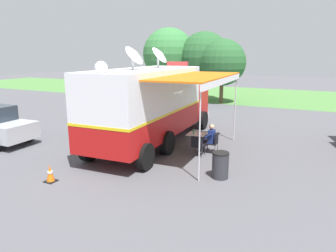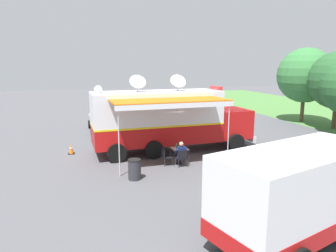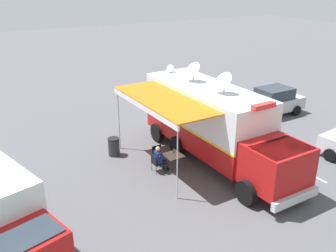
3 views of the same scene
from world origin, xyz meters
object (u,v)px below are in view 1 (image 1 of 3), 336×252
Objects in this scene: water_bottle at (194,132)px; traffic_cone at (50,174)px; folding_chair_beside_table at (198,144)px; command_truck at (154,102)px; folding_chair_at_table at (214,141)px; trash_bin at (220,165)px; car_behind_truck at (104,104)px; seated_responder at (209,138)px; folding_table at (197,135)px.

water_bottle is 6.12m from traffic_cone.
folding_chair_beside_table is at bearing 53.62° from traffic_cone.
folding_chair_at_table is (2.96, -0.19, -1.43)m from command_truck.
trash_bin reaches higher than traffic_cone.
car_behind_truck is (-5.95, 3.97, -1.07)m from command_truck.
car_behind_truck is at bearing 154.46° from seated_responder.
folding_chair_at_table is at bearing 54.23° from traffic_cone.
folding_table is at bearing 112.55° from folding_chair_beside_table.
seated_responder reaches higher than trash_bin.
folding_chair_beside_table is (-0.45, -0.73, 0.00)m from folding_chair_at_table.
folding_table is 0.24m from water_bottle.
car_behind_truck reaches higher than trash_bin.
seated_responder is (0.73, -0.01, -0.18)m from water_bottle.
folding_table reaches higher than traffic_cone.
folding_chair_beside_table is at bearing -121.61° from folding_chair_at_table.
car_behind_truck reaches higher than folding_chair_beside_table.
folding_chair_at_table is at bearing -25.01° from car_behind_truck.
folding_chair_at_table is 0.96× the size of trash_bin.
folding_chair_at_table reaches higher than traffic_cone.
car_behind_truck is (-9.99, 6.69, 0.42)m from trash_bin.
folding_table is at bearing 125.25° from trash_bin.
trash_bin is (4.04, -2.73, -1.49)m from command_truck.
car_behind_truck is (-8.00, 4.16, 0.05)m from water_bottle.
water_bottle is at bearing -179.77° from folding_chair_at_table.
traffic_cone is (-3.40, -4.62, -0.23)m from folding_chair_beside_table.
command_truck is 42.86× the size of water_bottle.
folding_chair_at_table is 2.75m from trash_bin.
command_truck is at bearing 159.94° from folding_chair_beside_table.
water_bottle is at bearing -5.48° from command_truck.
water_bottle is 3.24m from trash_bin.
folding_table is 9.06m from car_behind_truck.
car_behind_truck reaches higher than folding_chair_at_table.
folding_chair_beside_table is at bearing -109.81° from seated_responder.
folding_chair_at_table is 0.70× the size of seated_responder.
water_bottle is 0.75m from seated_responder.
water_bottle is 0.05× the size of car_behind_truck.
traffic_cone is 0.13× the size of car_behind_truck.
trash_bin reaches higher than folding_chair_beside_table.
command_truck reaches higher than water_bottle.
trash_bin is at bearing 29.69° from traffic_cone.
traffic_cone is (-3.66, -5.33, -0.37)m from seated_responder.
command_truck reaches higher than car_behind_truck.
water_bottle reaches higher than folding_chair_at_table.
command_truck is at bearing 80.92° from traffic_cone.
car_behind_truck is at bearing 152.51° from water_bottle.
folding_chair_at_table is 0.85m from folding_chair_beside_table.
folding_chair_beside_table is at bearing -20.06° from command_truck.
folding_chair_beside_table is at bearing -29.99° from car_behind_truck.
command_truck reaches higher than folding_chair_at_table.
car_behind_truck reaches higher than folding_table.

